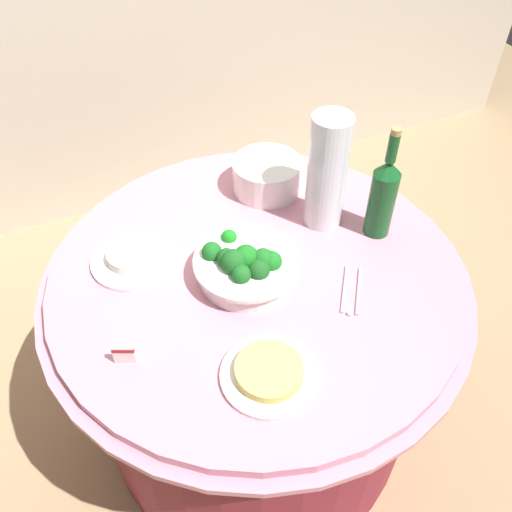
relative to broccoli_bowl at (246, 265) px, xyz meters
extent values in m
plane|color=#9E7F5B|center=(0.03, 0.02, -0.78)|extent=(6.00, 6.00, 0.00)
cylinder|color=maroon|center=(0.03, 0.02, -0.44)|extent=(1.01, 1.01, 0.69)
cylinder|color=pink|center=(0.03, 0.02, -0.08)|extent=(1.16, 1.16, 0.02)
cylinder|color=pink|center=(0.03, 0.02, -0.06)|extent=(1.10, 1.10, 0.03)
cylinder|color=white|center=(0.00, 0.00, -0.02)|extent=(0.26, 0.26, 0.05)
cylinder|color=white|center=(0.00, 0.00, 0.01)|extent=(0.28, 0.28, 0.01)
sphere|color=#196E1E|center=(0.00, -0.01, 0.04)|extent=(0.07, 0.07, 0.07)
sphere|color=#19591E|center=(-0.04, -0.01, 0.04)|extent=(0.07, 0.07, 0.07)
sphere|color=#19631E|center=(-0.07, 0.06, 0.03)|extent=(0.05, 0.05, 0.05)
sphere|color=#19541E|center=(0.01, -0.05, 0.03)|extent=(0.06, 0.06, 0.06)
sphere|color=#19781E|center=(0.00, 0.00, 0.03)|extent=(0.04, 0.04, 0.04)
sphere|color=#19821E|center=(-0.01, 0.10, 0.02)|extent=(0.04, 0.04, 0.04)
sphere|color=#196E1E|center=(0.05, -0.04, 0.03)|extent=(0.05, 0.05, 0.05)
sphere|color=#19511E|center=(-0.05, 0.02, 0.03)|extent=(0.05, 0.05, 0.05)
sphere|color=#19651E|center=(0.03, -0.03, 0.03)|extent=(0.06, 0.06, 0.06)
sphere|color=#195C1E|center=(-0.03, -0.05, 0.03)|extent=(0.05, 0.05, 0.05)
cylinder|color=white|center=(0.21, 0.32, -0.04)|extent=(0.21, 0.21, 0.01)
cylinder|color=white|center=(0.21, 0.32, -0.03)|extent=(0.21, 0.21, 0.01)
cylinder|color=white|center=(0.21, 0.32, -0.02)|extent=(0.21, 0.21, 0.01)
cylinder|color=white|center=(0.21, 0.32, -0.01)|extent=(0.21, 0.21, 0.01)
cylinder|color=white|center=(0.21, 0.32, 0.00)|extent=(0.21, 0.21, 0.01)
cylinder|color=white|center=(0.21, 0.32, 0.01)|extent=(0.21, 0.21, 0.01)
cylinder|color=white|center=(0.21, 0.32, 0.02)|extent=(0.21, 0.21, 0.01)
cylinder|color=white|center=(0.21, 0.32, 0.03)|extent=(0.21, 0.21, 0.01)
cylinder|color=white|center=(0.21, 0.32, 0.04)|extent=(0.21, 0.21, 0.01)
cylinder|color=white|center=(0.21, 0.32, 0.05)|extent=(0.21, 0.21, 0.01)
cylinder|color=#135021|center=(0.41, 0.02, 0.06)|extent=(0.07, 0.07, 0.20)
cone|color=#135021|center=(0.41, 0.02, 0.18)|extent=(0.07, 0.07, 0.04)
cylinder|color=#135021|center=(0.41, 0.02, 0.24)|extent=(0.03, 0.03, 0.08)
cylinder|color=#B2844C|center=(0.41, 0.02, 0.28)|extent=(0.03, 0.03, 0.02)
cylinder|color=silver|center=(0.29, 0.12, 0.13)|extent=(0.11, 0.11, 0.34)
sphere|color=#E5B26B|center=(0.31, 0.12, 0.00)|extent=(0.06, 0.06, 0.06)
sphere|color=#E5B26B|center=(0.28, 0.14, 0.00)|extent=(0.06, 0.06, 0.06)
sphere|color=#E5B26B|center=(0.28, 0.10, 0.00)|extent=(0.06, 0.06, 0.06)
sphere|color=#72C64C|center=(0.31, 0.13, 0.05)|extent=(0.06, 0.06, 0.06)
sphere|color=#72C64C|center=(0.27, 0.13, 0.05)|extent=(0.06, 0.06, 0.06)
sphere|color=#72C64C|center=(0.29, 0.10, 0.05)|extent=(0.06, 0.06, 0.06)
sphere|color=red|center=(0.30, 0.14, 0.10)|extent=(0.06, 0.06, 0.06)
sphere|color=red|center=(0.27, 0.12, 0.10)|extent=(0.06, 0.06, 0.06)
sphere|color=red|center=(0.30, 0.10, 0.10)|extent=(0.06, 0.06, 0.06)
sphere|color=#E5B26B|center=(0.29, 0.14, 0.16)|extent=(0.06, 0.06, 0.06)
sphere|color=#E5B26B|center=(0.28, 0.11, 0.16)|extent=(0.06, 0.06, 0.06)
sphere|color=#E5B26B|center=(0.31, 0.11, 0.16)|extent=(0.06, 0.06, 0.06)
sphere|color=#72C64C|center=(0.28, 0.13, 0.21)|extent=(0.06, 0.06, 0.06)
sphere|color=#72C64C|center=(0.29, 0.10, 0.21)|extent=(0.06, 0.06, 0.06)
sphere|color=#72C64C|center=(0.31, 0.13, 0.21)|extent=(0.06, 0.06, 0.06)
cylinder|color=silver|center=(0.21, -0.14, -0.04)|extent=(0.10, 0.14, 0.01)
cylinder|color=silver|center=(0.24, -0.16, -0.04)|extent=(0.10, 0.14, 0.01)
sphere|color=silver|center=(0.18, -0.22, -0.04)|extent=(0.01, 0.01, 0.01)
cylinder|color=white|center=(-0.07, -0.30, -0.04)|extent=(0.22, 0.22, 0.01)
cylinder|color=#EACC60|center=(-0.07, -0.30, -0.02)|extent=(0.15, 0.15, 0.02)
cylinder|color=white|center=(-0.26, 0.18, -0.04)|extent=(0.22, 0.22, 0.01)
cylinder|color=white|center=(-0.26, 0.18, -0.02)|extent=(0.13, 0.13, 0.03)
cube|color=white|center=(-0.36, -0.13, -0.02)|extent=(0.05, 0.03, 0.05)
cube|color=maroon|center=(-0.36, -0.13, 0.00)|extent=(0.05, 0.03, 0.01)
cube|color=white|center=(0.38, 0.22, -0.02)|extent=(0.05, 0.03, 0.05)
cube|color=maroon|center=(0.38, 0.22, 0.00)|extent=(0.05, 0.03, 0.01)
camera|label=1|loc=(-0.37, -0.90, 1.01)|focal=38.26mm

